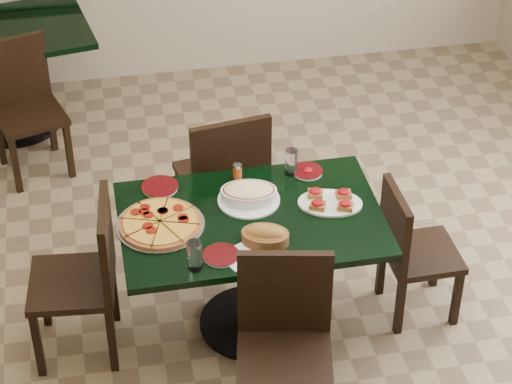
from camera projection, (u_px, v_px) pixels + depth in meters
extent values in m
plane|color=olive|center=(257.00, 311.00, 5.58)|extent=(5.50, 5.50, 0.00)
cube|color=black|center=(251.00, 220.00, 5.06)|extent=(1.34, 0.86, 0.04)
cylinder|color=black|center=(251.00, 276.00, 5.28)|extent=(0.11, 0.11, 0.71)
cylinder|color=black|center=(251.00, 322.00, 5.48)|extent=(0.57, 0.57, 0.03)
cube|color=black|center=(2.00, 33.00, 6.68)|extent=(1.26, 1.00, 0.04)
cylinder|color=black|center=(10.00, 81.00, 6.91)|extent=(0.12, 0.12, 0.71)
cylinder|color=black|center=(17.00, 123.00, 7.11)|extent=(0.62, 0.62, 0.03)
cube|color=black|center=(221.00, 178.00, 5.79)|extent=(0.52, 0.52, 0.04)
cube|color=black|center=(231.00, 160.00, 5.47)|extent=(0.46, 0.11, 0.49)
cube|color=black|center=(242.00, 186.00, 6.14)|extent=(0.05, 0.05, 0.45)
cube|color=black|center=(264.00, 224.00, 5.84)|extent=(0.05, 0.05, 0.45)
cube|color=black|center=(180.00, 199.00, 6.03)|extent=(0.05, 0.05, 0.45)
cube|color=black|center=(199.00, 239.00, 5.73)|extent=(0.05, 0.05, 0.45)
cube|color=black|center=(284.00, 362.00, 4.64)|extent=(0.52, 0.52, 0.04)
cube|color=black|center=(285.00, 292.00, 4.65)|extent=(0.44, 0.13, 0.48)
cube|color=black|center=(244.00, 367.00, 4.94)|extent=(0.05, 0.05, 0.44)
cube|color=black|center=(322.00, 367.00, 4.94)|extent=(0.05, 0.05, 0.44)
cube|color=black|center=(422.00, 254.00, 5.37)|extent=(0.39, 0.39, 0.04)
cube|color=black|center=(395.00, 226.00, 5.20)|extent=(0.05, 0.38, 0.41)
cube|color=black|center=(457.00, 298.00, 5.39)|extent=(0.04, 0.04, 0.37)
cube|color=black|center=(400.00, 307.00, 5.34)|extent=(0.04, 0.04, 0.37)
cube|color=black|center=(436.00, 260.00, 5.64)|extent=(0.04, 0.04, 0.37)
cube|color=black|center=(381.00, 268.00, 5.59)|extent=(0.04, 0.04, 0.37)
cube|color=black|center=(72.00, 283.00, 5.10)|extent=(0.48, 0.48, 0.04)
cube|color=black|center=(106.00, 243.00, 4.96)|extent=(0.08, 0.44, 0.47)
cube|color=black|center=(44.00, 295.00, 5.37)|extent=(0.04, 0.04, 0.43)
cube|color=black|center=(114.00, 290.00, 5.40)|extent=(0.04, 0.04, 0.43)
cube|color=black|center=(38.00, 344.00, 5.07)|extent=(0.04, 0.04, 0.43)
cube|color=black|center=(112.00, 340.00, 5.10)|extent=(0.04, 0.04, 0.43)
cube|color=black|center=(29.00, 115.00, 6.42)|extent=(0.52, 0.52, 0.04)
cube|color=black|center=(15.00, 69.00, 6.40)|extent=(0.41, 0.16, 0.45)
cube|color=black|center=(16.00, 165.00, 6.36)|extent=(0.05, 0.05, 0.41)
cube|color=black|center=(0.00, 138.00, 6.61)|extent=(0.05, 0.05, 0.41)
cube|color=black|center=(69.00, 151.00, 6.49)|extent=(0.05, 0.05, 0.41)
cube|color=black|center=(52.00, 124.00, 6.74)|extent=(0.05, 0.05, 0.41)
cylinder|color=#ABABB2|center=(160.00, 225.00, 4.98)|extent=(0.45, 0.45, 0.01)
cylinder|color=#994E21|center=(160.00, 223.00, 4.97)|extent=(0.42, 0.42, 0.02)
cylinder|color=orange|center=(160.00, 222.00, 4.97)|extent=(0.37, 0.37, 0.01)
cylinder|color=silver|center=(249.00, 200.00, 5.15)|extent=(0.32, 0.32, 0.01)
ellipsoid|color=#FAE8AC|center=(249.00, 190.00, 5.11)|extent=(0.28, 0.21, 0.04)
ellipsoid|color=olive|center=(265.00, 233.00, 4.85)|extent=(0.22, 0.15, 0.08)
cylinder|color=silver|center=(221.00, 256.00, 4.79)|extent=(0.17, 0.17, 0.01)
cylinder|color=#3B0406|center=(221.00, 254.00, 4.79)|extent=(0.18, 0.18, 0.00)
cylinder|color=silver|center=(308.00, 172.00, 5.35)|extent=(0.16, 0.16, 0.01)
cylinder|color=#3B0406|center=(308.00, 171.00, 5.35)|extent=(0.16, 0.16, 0.00)
ellipsoid|color=#A50810|center=(308.00, 170.00, 5.35)|extent=(0.05, 0.05, 0.02)
cylinder|color=silver|center=(160.00, 187.00, 5.24)|extent=(0.19, 0.19, 0.01)
cylinder|color=#3B0406|center=(160.00, 186.00, 5.24)|extent=(0.20, 0.20, 0.00)
cube|color=white|center=(239.00, 257.00, 4.79)|extent=(0.21, 0.21, 0.00)
cube|color=#ABABB2|center=(243.00, 256.00, 4.79)|extent=(0.08, 0.13, 0.00)
cylinder|color=white|center=(291.00, 162.00, 5.31)|extent=(0.07, 0.07, 0.15)
cylinder|color=white|center=(195.00, 256.00, 4.68)|extent=(0.07, 0.07, 0.16)
cylinder|color=#A93912|center=(237.00, 172.00, 5.30)|extent=(0.05, 0.05, 0.08)
cylinder|color=#ABABB2|center=(237.00, 166.00, 5.27)|extent=(0.05, 0.05, 0.01)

